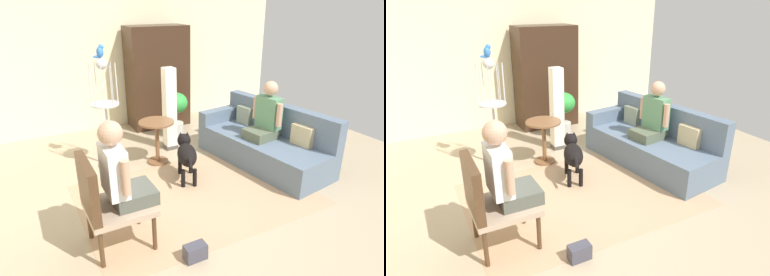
{
  "view_description": "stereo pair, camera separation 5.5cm",
  "coord_description": "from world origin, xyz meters",
  "views": [
    {
      "loc": [
        -1.91,
        -3.36,
        2.29
      ],
      "look_at": [
        -0.11,
        -0.02,
        0.75
      ],
      "focal_mm": 31.93,
      "sensor_mm": 36.0,
      "label": 1
    },
    {
      "loc": [
        -1.86,
        -3.39,
        2.29
      ],
      "look_at": [
        -0.11,
        -0.02,
        0.75
      ],
      "focal_mm": 31.93,
      "sensor_mm": 36.0,
      "label": 2
    }
  ],
  "objects": [
    {
      "name": "ground_plane",
      "position": [
        0.0,
        0.0,
        0.0
      ],
      "size": [
        7.25,
        7.25,
        0.0
      ],
      "primitive_type": "plane",
      "color": "tan"
    },
    {
      "name": "back_wall",
      "position": [
        0.0,
        2.99,
        1.26
      ],
      "size": [
        6.65,
        0.12,
        2.51
      ],
      "primitive_type": "cube",
      "color": "beige",
      "rests_on": "ground"
    },
    {
      "name": "area_rug",
      "position": [
        -0.09,
        -0.1,
        0.0
      ],
      "size": [
        2.81,
        1.98,
        0.01
      ],
      "primitive_type": "cube",
      "color": "tan",
      "rests_on": "ground"
    },
    {
      "name": "couch",
      "position": [
        1.3,
        0.29,
        0.3
      ],
      "size": [
        1.13,
        2.14,
        0.86
      ],
      "color": "slate",
      "rests_on": "ground"
    },
    {
      "name": "armchair",
      "position": [
        -1.33,
        -0.56,
        0.56
      ],
      "size": [
        0.62,
        0.58,
        0.98
      ],
      "color": "#4C331E",
      "rests_on": "ground"
    },
    {
      "name": "person_on_couch",
      "position": [
        1.26,
        0.25,
        0.74
      ],
      "size": [
        0.49,
        0.52,
        0.83
      ],
      "color": "#535D48"
    },
    {
      "name": "person_on_armchair",
      "position": [
        -1.16,
        -0.56,
        0.8
      ],
      "size": [
        0.48,
        0.55,
        0.86
      ],
      "color": "#51554B"
    },
    {
      "name": "round_end_table",
      "position": [
        -0.14,
        1.01,
        0.43
      ],
      "size": [
        0.52,
        0.52,
        0.65
      ],
      "color": "brown",
      "rests_on": "ground"
    },
    {
      "name": "dog",
      "position": [
        0.01,
        0.36,
        0.37
      ],
      "size": [
        0.42,
        0.82,
        0.58
      ],
      "color": "black",
      "rests_on": "ground"
    },
    {
      "name": "bird_cage_stand",
      "position": [
        -0.8,
        1.23,
        0.8
      ],
      "size": [
        0.39,
        0.39,
        1.58
      ],
      "color": "silver",
      "rests_on": "ground"
    },
    {
      "name": "parrot",
      "position": [
        -0.81,
        1.23,
        1.67
      ],
      "size": [
        0.17,
        0.1,
        0.17
      ],
      "color": "blue",
      "rests_on": "bird_cage_stand"
    },
    {
      "name": "potted_plant",
      "position": [
        0.55,
        1.77,
        0.52
      ],
      "size": [
        0.4,
        0.4,
        0.82
      ],
      "color": "beige",
      "rests_on": "ground"
    },
    {
      "name": "column_lamp",
      "position": [
        0.25,
        1.41,
        0.66
      ],
      "size": [
        0.2,
        0.2,
        1.34
      ],
      "color": "#4C4742",
      "rests_on": "ground"
    },
    {
      "name": "armoire_cabinet",
      "position": [
        0.56,
        2.58,
        0.94
      ],
      "size": [
        1.11,
        0.56,
        1.87
      ],
      "primitive_type": "cube",
      "color": "#382316",
      "rests_on": "ground"
    },
    {
      "name": "handbag",
      "position": [
        -0.65,
        -1.1,
        0.08
      ],
      "size": [
        0.21,
        0.12,
        0.16
      ],
      "primitive_type": "cube",
      "color": "#3F3F4C",
      "rests_on": "ground"
    }
  ]
}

